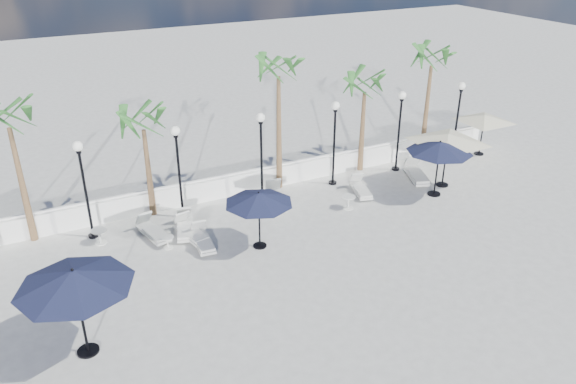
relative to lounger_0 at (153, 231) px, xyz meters
name	(u,v)px	position (x,y,z in m)	size (l,w,h in m)	color
ground	(343,277)	(4.97, -5.50, -0.23)	(100.00, 100.00, 0.00)	#9F9F9A
balustrade	(253,181)	(4.97, 2.00, 0.24)	(26.00, 0.30, 1.01)	white
lamppost_1	(83,177)	(-2.03, 1.00, 2.26)	(0.36, 0.36, 3.84)	black
lamppost_2	(178,160)	(1.47, 1.00, 2.26)	(0.36, 0.36, 3.84)	black
lamppost_3	(261,145)	(4.97, 1.00, 2.26)	(0.36, 0.36, 3.84)	black
lamppost_4	(335,132)	(8.47, 1.00, 2.26)	(0.36, 0.36, 3.84)	black
lamppost_5	(400,120)	(11.97, 1.00, 2.26)	(0.36, 0.36, 3.84)	black
lamppost_6	(458,110)	(15.47, 1.00, 2.26)	(0.36, 0.36, 3.84)	black
palm_0	(8,124)	(-4.03, 1.80, 4.30)	(2.60, 2.60, 5.50)	brown
palm_1	(143,126)	(0.47, 1.80, 3.52)	(2.60, 2.60, 4.70)	brown
palm_2	(278,74)	(6.17, 1.80, 4.88)	(2.60, 2.60, 6.10)	brown
palm_3	(365,89)	(10.47, 1.80, 3.72)	(2.60, 2.60, 4.90)	brown
palm_4	(432,63)	(14.17, 1.80, 4.50)	(2.60, 2.60, 5.70)	brown
lounger_0	(153,231)	(0.00, 0.00, 0.00)	(0.97, 1.92, 0.69)	beige
lounger_1	(185,227)	(1.17, -0.26, 0.00)	(1.11, 1.96, 0.70)	beige
lounger_2	(191,231)	(1.26, -0.67, 0.01)	(0.95, 1.97, 0.71)	beige
lounger_3	(203,240)	(1.46, -1.47, -0.01)	(0.75, 1.83, 0.67)	beige
lounger_4	(276,198)	(5.30, 0.35, 0.03)	(1.25, 2.16, 0.77)	beige
lounger_5	(361,189)	(9.03, -0.42, -0.01)	(1.02, 1.83, 0.65)	beige
lounger_6	(417,174)	(12.15, -0.33, 0.03)	(1.37, 2.18, 0.78)	beige
side_table_0	(168,241)	(0.27, -1.05, 0.04)	(0.46, 0.46, 0.45)	beige
side_table_1	(100,235)	(-1.87, 0.40, 0.11)	(0.58, 0.58, 0.56)	beige
side_table_2	(348,201)	(7.79, -1.36, 0.10)	(0.57, 0.57, 0.55)	beige
parasol_navy_left	(74,279)	(-3.24, -5.41, 2.19)	(3.11, 3.11, 2.75)	black
parasol_navy_mid	(259,199)	(3.30, -2.46, 1.72)	(2.48, 2.48, 2.23)	black
parasol_navy_right	(440,147)	(11.84, -1.95, 1.96)	(2.79, 2.79, 2.50)	black
parasol_cream_sq_a	(449,134)	(12.78, -1.38, 2.20)	(5.35, 5.35, 2.63)	black
parasol_cream_sq_b	(485,115)	(16.97, 0.70, 1.84)	(4.46, 4.46, 2.24)	black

